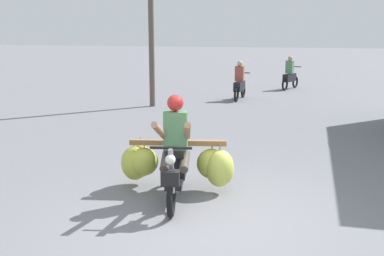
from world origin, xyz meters
The scene contains 5 objects.
ground_plane centered at (0.00, 0.00, 0.00)m, with size 120.00×120.00×0.00m, color slate.
motorbike_main_loaded centered at (-0.82, 1.11, 0.52)m, with size 1.89×1.74×1.58m.
motorbike_distant_ahead_left centered at (-1.31, 11.05, 0.57)m, with size 0.50×1.62×1.40m.
motorbike_distant_ahead_right centered at (0.29, 14.49, 0.57)m, with size 0.73×1.55×1.40m.
utility_pole centered at (-3.88, 8.96, 3.15)m, with size 0.18×0.18×6.31m, color brown.
Camera 1 is at (1.13, -5.54, 2.50)m, focal length 43.89 mm.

